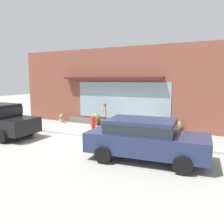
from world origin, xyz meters
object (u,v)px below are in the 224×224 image
parked_car_navy (145,137)px  potted_plant_window_right (162,127)px  fire_hydrant (93,123)px  potted_plant_low_front (95,119)px  pedestrian_with_handbag (105,114)px  potted_plant_by_entrance (62,118)px  potted_plant_near_hydrant (178,126)px

parked_car_navy → potted_plant_window_right: bearing=91.3°
fire_hydrant → parked_car_navy: 5.33m
potted_plant_low_front → potted_plant_window_right: potted_plant_low_front is taller
potted_plant_window_right → potted_plant_low_front: bearing=177.8°
pedestrian_with_handbag → potted_plant_low_front: size_ratio=2.10×
potted_plant_low_front → potted_plant_window_right: size_ratio=1.17×
fire_hydrant → potted_plant_by_entrance: 3.70m
potted_plant_window_right → potted_plant_near_hydrant: size_ratio=0.98×
potted_plant_by_entrance → potted_plant_near_hydrant: (7.92, 0.24, 0.05)m
pedestrian_with_handbag → potted_plant_by_entrance: size_ratio=2.70×
fire_hydrant → pedestrian_with_handbag: size_ratio=0.57×
potted_plant_near_hydrant → pedestrian_with_handbag: bearing=-166.0°
potted_plant_low_front → potted_plant_near_hydrant: size_ratio=1.15×
parked_car_navy → potted_plant_near_hydrant: (0.36, 4.98, -0.49)m
potted_plant_by_entrance → potted_plant_window_right: potted_plant_window_right is taller
potted_plant_low_front → fire_hydrant: bearing=-63.3°
potted_plant_by_entrance → potted_plant_near_hydrant: potted_plant_near_hydrant is taller
parked_car_navy → potted_plant_near_hydrant: size_ratio=6.66×
parked_car_navy → potted_plant_window_right: parked_car_navy is taller
pedestrian_with_handbag → potted_plant_by_entrance: (-3.83, 0.78, -0.60)m
fire_hydrant → potted_plant_by_entrance: size_ratio=1.54×
pedestrian_with_handbag → potted_plant_low_front: (-1.17, 0.86, -0.52)m
potted_plant_low_front → potted_plant_window_right: bearing=-2.2°
fire_hydrant → potted_plant_low_front: (-0.75, 1.50, -0.05)m
potted_plant_window_right → potted_plant_by_entrance: bearing=179.3°
fire_hydrant → potted_plant_near_hydrant: (4.51, 1.66, -0.09)m
fire_hydrant → potted_plant_window_right: 3.92m
fire_hydrant → pedestrian_with_handbag: bearing=57.0°
pedestrian_with_handbag → parked_car_navy: pedestrian_with_handbag is taller
potted_plant_by_entrance → potted_plant_low_front: bearing=1.7°
potted_plant_by_entrance → parked_car_navy: bearing=-32.0°
fire_hydrant → pedestrian_with_handbag: pedestrian_with_handbag is taller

